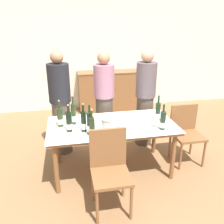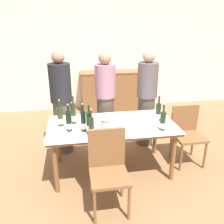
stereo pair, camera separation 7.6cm
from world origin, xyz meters
name	(u,v)px [view 1 (the left image)]	position (x,y,z in m)	size (l,w,h in m)	color
ground_plane	(112,169)	(0.00, 0.00, 0.00)	(12.00, 12.00, 0.00)	olive
back_wall	(89,50)	(0.00, 2.80, 1.40)	(8.00, 0.10, 2.80)	silver
sideboard_cabinet	(110,91)	(0.45, 2.51, 0.47)	(1.54, 0.46, 0.94)	brown
dining_table	(112,129)	(0.00, 0.00, 0.66)	(1.72, 0.89, 0.73)	brown
ice_bucket	(109,125)	(-0.09, -0.23, 0.83)	(0.20, 0.20, 0.20)	white
wine_bottle_0	(90,124)	(-0.32, -0.23, 0.86)	(0.08, 0.08, 0.38)	black
wine_bottle_1	(84,122)	(-0.39, -0.15, 0.86)	(0.07, 0.07, 0.37)	black
wine_bottle_2	(69,123)	(-0.57, -0.11, 0.85)	(0.08, 0.08, 0.36)	black
wine_bottle_3	(92,128)	(-0.30, -0.31, 0.85)	(0.07, 0.07, 0.36)	#28381E
wine_bottle_4	(163,121)	(0.61, -0.28, 0.84)	(0.07, 0.07, 0.36)	#1E3323
wine_bottle_5	(60,118)	(-0.68, 0.07, 0.85)	(0.08, 0.08, 0.37)	#28381E
wine_bottle_6	(73,114)	(-0.51, 0.11, 0.87)	(0.06, 0.06, 0.41)	#28381E
wine_bottle_7	(158,112)	(0.66, 0.02, 0.85)	(0.07, 0.07, 0.38)	black
wine_glass_0	(120,121)	(0.08, -0.13, 0.83)	(0.07, 0.07, 0.15)	white
wine_glass_1	(135,119)	(0.29, -0.09, 0.82)	(0.07, 0.07, 0.14)	white
wine_glass_2	(146,118)	(0.44, -0.13, 0.84)	(0.08, 0.08, 0.15)	white
wine_glass_3	(156,120)	(0.54, -0.22, 0.84)	(0.09, 0.09, 0.16)	white
chair_near_front	(110,165)	(-0.16, -0.67, 0.54)	(0.42, 0.42, 0.94)	brown
chair_right_end	(186,130)	(1.15, 0.08, 0.50)	(0.42, 0.42, 0.87)	brown
person_host	(61,104)	(-0.68, 0.68, 0.83)	(0.33, 0.33, 1.65)	#51473D
person_guest_left	(104,102)	(0.01, 0.74, 0.81)	(0.33, 0.33, 1.61)	#51473D
person_guest_right	(145,99)	(0.70, 0.71, 0.82)	(0.33, 0.33, 1.63)	#51473D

